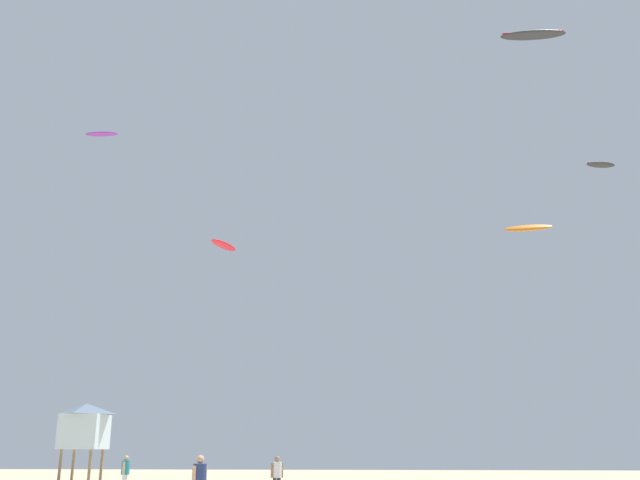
{
  "coord_description": "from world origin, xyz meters",
  "views": [
    {
      "loc": [
        2.58,
        -13.67,
        1.82
      ],
      "look_at": [
        0.0,
        16.5,
        10.96
      ],
      "focal_mm": 39.3,
      "sensor_mm": 36.0,
      "label": 1
    }
  ],
  "objects_px": {
    "lifeguard_tower": "(85,426)",
    "person_midground": "(277,474)",
    "person_left": "(125,471)",
    "kite_aloft_0": "(533,35)",
    "kite_aloft_6": "(601,165)",
    "kite_aloft_1": "(224,245)",
    "kite_aloft_5": "(528,228)",
    "kite_aloft_2": "(102,134)"
  },
  "relations": [
    {
      "from": "person_left",
      "to": "kite_aloft_1",
      "type": "bearing_deg",
      "value": -105.29
    },
    {
      "from": "person_midground",
      "to": "lifeguard_tower",
      "type": "bearing_deg",
      "value": -155.45
    },
    {
      "from": "kite_aloft_0",
      "to": "kite_aloft_5",
      "type": "height_order",
      "value": "kite_aloft_0"
    },
    {
      "from": "person_midground",
      "to": "person_left",
      "type": "xyz_separation_m",
      "value": [
        -7.32,
        3.15,
        -0.0
      ]
    },
    {
      "from": "lifeguard_tower",
      "to": "kite_aloft_6",
      "type": "bearing_deg",
      "value": 19.15
    },
    {
      "from": "person_left",
      "to": "kite_aloft_5",
      "type": "bearing_deg",
      "value": -136.46
    },
    {
      "from": "person_midground",
      "to": "kite_aloft_0",
      "type": "bearing_deg",
      "value": 87.02
    },
    {
      "from": "person_midground",
      "to": "kite_aloft_5",
      "type": "distance_m",
      "value": 32.41
    },
    {
      "from": "kite_aloft_0",
      "to": "kite_aloft_5",
      "type": "distance_m",
      "value": 16.27
    },
    {
      "from": "person_midground",
      "to": "kite_aloft_1",
      "type": "bearing_deg",
      "value": 171.09
    },
    {
      "from": "person_left",
      "to": "lifeguard_tower",
      "type": "height_order",
      "value": "lifeguard_tower"
    },
    {
      "from": "person_midground",
      "to": "kite_aloft_1",
      "type": "distance_m",
      "value": 17.03
    },
    {
      "from": "lifeguard_tower",
      "to": "kite_aloft_6",
      "type": "height_order",
      "value": "kite_aloft_6"
    },
    {
      "from": "person_midground",
      "to": "kite_aloft_2",
      "type": "bearing_deg",
      "value": -169.24
    },
    {
      "from": "person_midground",
      "to": "person_left",
      "type": "relative_size",
      "value": 1.0
    },
    {
      "from": "kite_aloft_0",
      "to": "kite_aloft_5",
      "type": "xyz_separation_m",
      "value": [
        1.86,
        14.25,
        -7.63
      ]
    },
    {
      "from": "lifeguard_tower",
      "to": "kite_aloft_0",
      "type": "xyz_separation_m",
      "value": [
        24.6,
        1.92,
        22.6
      ]
    },
    {
      "from": "person_left",
      "to": "lifeguard_tower",
      "type": "distance_m",
      "value": 5.28
    },
    {
      "from": "lifeguard_tower",
      "to": "person_midground",
      "type": "bearing_deg",
      "value": -31.04
    },
    {
      "from": "person_midground",
      "to": "kite_aloft_0",
      "type": "height_order",
      "value": "kite_aloft_0"
    },
    {
      "from": "person_left",
      "to": "kite_aloft_6",
      "type": "xyz_separation_m",
      "value": [
        27.01,
        13.95,
        19.76
      ]
    },
    {
      "from": "kite_aloft_2",
      "to": "person_left",
      "type": "bearing_deg",
      "value": -56.56
    },
    {
      "from": "kite_aloft_6",
      "to": "kite_aloft_0",
      "type": "bearing_deg",
      "value": -124.21
    },
    {
      "from": "person_left",
      "to": "kite_aloft_0",
      "type": "relative_size",
      "value": 0.42
    },
    {
      "from": "person_midground",
      "to": "kite_aloft_6",
      "type": "bearing_deg",
      "value": 96.57
    },
    {
      "from": "person_midground",
      "to": "kite_aloft_1",
      "type": "relative_size",
      "value": 0.61
    },
    {
      "from": "person_left",
      "to": "kite_aloft_2",
      "type": "height_order",
      "value": "kite_aloft_2"
    },
    {
      "from": "lifeguard_tower",
      "to": "kite_aloft_2",
      "type": "bearing_deg",
      "value": 117.17
    },
    {
      "from": "kite_aloft_2",
      "to": "kite_aloft_5",
      "type": "distance_m",
      "value": 32.27
    },
    {
      "from": "kite_aloft_2",
      "to": "kite_aloft_6",
      "type": "height_order",
      "value": "kite_aloft_2"
    },
    {
      "from": "person_midground",
      "to": "kite_aloft_6",
      "type": "xyz_separation_m",
      "value": [
        19.68,
        17.1,
        19.76
      ]
    },
    {
      "from": "lifeguard_tower",
      "to": "kite_aloft_1",
      "type": "height_order",
      "value": "kite_aloft_1"
    },
    {
      "from": "person_left",
      "to": "kite_aloft_0",
      "type": "bearing_deg",
      "value": -162.8
    },
    {
      "from": "person_midground",
      "to": "kite_aloft_2",
      "type": "xyz_separation_m",
      "value": [
        -15.26,
        15.16,
        22.58
      ]
    },
    {
      "from": "kite_aloft_1",
      "to": "person_left",
      "type": "bearing_deg",
      "value": -108.46
    },
    {
      "from": "kite_aloft_1",
      "to": "lifeguard_tower",
      "type": "bearing_deg",
      "value": -147.01
    },
    {
      "from": "person_left",
      "to": "kite_aloft_1",
      "type": "height_order",
      "value": "kite_aloft_1"
    },
    {
      "from": "lifeguard_tower",
      "to": "kite_aloft_5",
      "type": "bearing_deg",
      "value": 31.43
    },
    {
      "from": "kite_aloft_2",
      "to": "lifeguard_tower",
      "type": "bearing_deg",
      "value": -62.83
    },
    {
      "from": "person_midground",
      "to": "kite_aloft_1",
      "type": "xyz_separation_m",
      "value": [
        -4.93,
        10.33,
        12.61
      ]
    },
    {
      "from": "kite_aloft_5",
      "to": "kite_aloft_0",
      "type": "bearing_deg",
      "value": -97.42
    },
    {
      "from": "kite_aloft_0",
      "to": "kite_aloft_5",
      "type": "relative_size",
      "value": 1.04
    }
  ]
}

